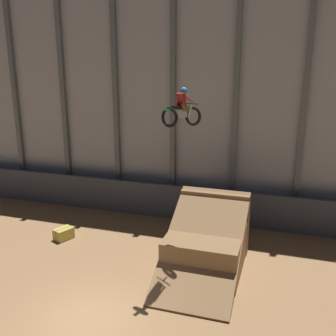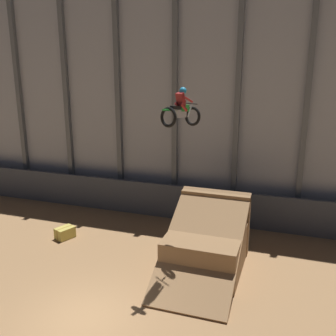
# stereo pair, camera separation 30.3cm
# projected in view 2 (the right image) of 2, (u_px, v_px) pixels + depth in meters

# --- Properties ---
(ground_plane) EXTENTS (60.00, 60.00, 0.00)m
(ground_plane) POSITION_uv_depth(u_px,v_px,m) (85.00, 319.00, 13.62)
(ground_plane) COLOR #9E754C
(arena_back_wall) EXTENTS (32.00, 0.40, 12.42)m
(arena_back_wall) POSITION_uv_depth(u_px,v_px,m) (176.00, 105.00, 21.46)
(arena_back_wall) COLOR #A3A8B2
(arena_back_wall) RESTS_ON ground_plane
(lower_barrier) EXTENTS (31.36, 0.20, 1.93)m
(lower_barrier) POSITION_uv_depth(u_px,v_px,m) (170.00, 201.00, 21.98)
(lower_barrier) COLOR #474C56
(lower_barrier) RESTS_ON ground_plane
(dirt_ramp) EXTENTS (3.14, 5.52, 3.01)m
(dirt_ramp) POSITION_uv_depth(u_px,v_px,m) (207.00, 243.00, 16.91)
(dirt_ramp) COLOR #966F48
(dirt_ramp) RESTS_ON ground_plane
(rider_bike_solo) EXTENTS (1.28, 1.77, 1.50)m
(rider_bike_solo) POSITION_uv_depth(u_px,v_px,m) (181.00, 110.00, 14.33)
(rider_bike_solo) COLOR black
(hay_bale_trackside) EXTENTS (0.90, 1.06, 0.57)m
(hay_bale_trackside) POSITION_uv_depth(u_px,v_px,m) (65.00, 233.00, 19.63)
(hay_bale_trackside) COLOR #CCB751
(hay_bale_trackside) RESTS_ON ground_plane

